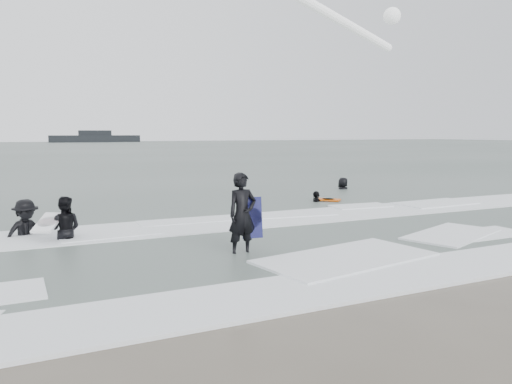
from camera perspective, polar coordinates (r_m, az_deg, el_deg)
name	(u,v)px	position (r m, az deg, el deg)	size (l,w,h in m)	color
ground	(359,272)	(10.44, 11.72, -8.98)	(320.00, 320.00, 0.00)	brown
sea	(66,150)	(88.30, -20.91, 4.55)	(320.00, 320.00, 0.00)	#47544C
surfer_centre	(242,255)	(11.58, -1.57, -7.25)	(0.71, 0.46, 1.94)	black
surfer_wading	(65,241)	(13.96, -20.96, -5.28)	(0.84, 0.66, 1.73)	black
surfer_breaker	(27,238)	(14.78, -24.75, -4.81)	(1.23, 0.71, 1.90)	black
surfer_right_near	(316,203)	(20.28, 6.92, -1.23)	(0.95, 0.40, 1.63)	black
surfer_right_far	(343,190)	(24.96, 9.92, 0.22)	(0.87, 0.56, 1.78)	black
surf_foam	(276,236)	(13.49, 2.32, -5.07)	(30.03, 9.06, 0.09)	white
bodyboards	(228,211)	(14.88, -3.16, -2.16)	(11.59, 7.20, 1.25)	#0E0F41
vessel_horizon	(95,138)	(156.60, -17.91, 5.90)	(25.70, 4.59, 3.49)	black
airshow_jet	(293,1)	(73.76, 4.26, 20.96)	(50.34, 22.74, 8.68)	silver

